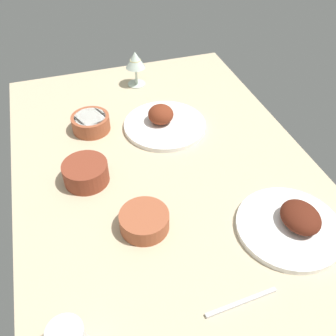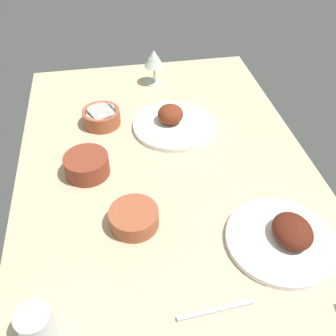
{
  "view_description": "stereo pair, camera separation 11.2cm",
  "coord_description": "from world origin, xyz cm",
  "px_view_note": "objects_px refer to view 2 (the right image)",
  "views": [
    {
      "loc": [
        78.36,
        -25.18,
        81.81
      ],
      "look_at": [
        0.0,
        0.0,
        6.0
      ],
      "focal_mm": 40.24,
      "sensor_mm": 36.0,
      "label": 1
    },
    {
      "loc": [
        81.04,
        -14.33,
        81.81
      ],
      "look_at": [
        0.0,
        0.0,
        6.0
      ],
      "focal_mm": 40.24,
      "sensor_mm": 36.0,
      "label": 2
    }
  ],
  "objects_px": {
    "plate_far_side": "(284,237)",
    "fork_loose": "(216,310)",
    "bowl_cream": "(101,117)",
    "wine_glass": "(154,60)",
    "bowl_onions": "(87,164)",
    "plate_center_main": "(173,122)",
    "bowl_sauce": "(134,217)",
    "water_tumbler": "(37,325)"
  },
  "relations": [
    {
      "from": "bowl_cream",
      "to": "bowl_sauce",
      "type": "xyz_separation_m",
      "value": [
        0.46,
        0.06,
        -0.0
      ]
    },
    {
      "from": "plate_far_side",
      "to": "bowl_onions",
      "type": "relative_size",
      "value": 2.07
    },
    {
      "from": "plate_center_main",
      "to": "fork_loose",
      "type": "bearing_deg",
      "value": -2.73
    },
    {
      "from": "water_tumbler",
      "to": "plate_far_side",
      "type": "bearing_deg",
      "value": 103.03
    },
    {
      "from": "plate_far_side",
      "to": "water_tumbler",
      "type": "relative_size",
      "value": 3.22
    },
    {
      "from": "plate_far_side",
      "to": "fork_loose",
      "type": "xyz_separation_m",
      "value": [
        0.15,
        -0.22,
        -0.01
      ]
    },
    {
      "from": "plate_center_main",
      "to": "wine_glass",
      "type": "bearing_deg",
      "value": -176.46
    },
    {
      "from": "fork_loose",
      "to": "bowl_onions",
      "type": "bearing_deg",
      "value": -65.29
    },
    {
      "from": "plate_far_side",
      "to": "fork_loose",
      "type": "bearing_deg",
      "value": -55.43
    },
    {
      "from": "plate_far_side",
      "to": "water_tumbler",
      "type": "height_order",
      "value": "water_tumbler"
    },
    {
      "from": "plate_far_side",
      "to": "bowl_cream",
      "type": "bearing_deg",
      "value": -144.15
    },
    {
      "from": "bowl_cream",
      "to": "bowl_sauce",
      "type": "relative_size",
      "value": 0.99
    },
    {
      "from": "plate_center_main",
      "to": "bowl_onions",
      "type": "height_order",
      "value": "plate_center_main"
    },
    {
      "from": "bowl_onions",
      "to": "water_tumbler",
      "type": "relative_size",
      "value": 1.56
    },
    {
      "from": "plate_far_side",
      "to": "bowl_cream",
      "type": "distance_m",
      "value": 0.72
    },
    {
      "from": "plate_center_main",
      "to": "plate_far_side",
      "type": "distance_m",
      "value": 0.56
    },
    {
      "from": "bowl_cream",
      "to": "wine_glass",
      "type": "bearing_deg",
      "value": 137.93
    },
    {
      "from": "plate_center_main",
      "to": "bowl_sauce",
      "type": "xyz_separation_m",
      "value": [
        0.4,
        -0.18,
        0.01
      ]
    },
    {
      "from": "wine_glass",
      "to": "water_tumbler",
      "type": "distance_m",
      "value": 1.04
    },
    {
      "from": "bowl_sauce",
      "to": "bowl_cream",
      "type": "bearing_deg",
      "value": -172.41
    },
    {
      "from": "wine_glass",
      "to": "fork_loose",
      "type": "bearing_deg",
      "value": -0.78
    },
    {
      "from": "plate_center_main",
      "to": "bowl_sauce",
      "type": "distance_m",
      "value": 0.44
    },
    {
      "from": "plate_far_side",
      "to": "bowl_cream",
      "type": "xyz_separation_m",
      "value": [
        -0.59,
        -0.42,
        0.01
      ]
    },
    {
      "from": "wine_glass",
      "to": "plate_far_side",
      "type": "bearing_deg",
      "value": 13.64
    },
    {
      "from": "plate_far_side",
      "to": "bowl_onions",
      "type": "bearing_deg",
      "value": -125.55
    },
    {
      "from": "plate_center_main",
      "to": "bowl_onions",
      "type": "xyz_separation_m",
      "value": [
        0.19,
        -0.29,
        0.02
      ]
    },
    {
      "from": "bowl_cream",
      "to": "wine_glass",
      "type": "xyz_separation_m",
      "value": [
        -0.25,
        0.22,
        0.07
      ]
    },
    {
      "from": "bowl_cream",
      "to": "wine_glass",
      "type": "relative_size",
      "value": 0.91
    },
    {
      "from": "bowl_onions",
      "to": "bowl_sauce",
      "type": "height_order",
      "value": "bowl_onions"
    },
    {
      "from": "plate_center_main",
      "to": "fork_loose",
      "type": "height_order",
      "value": "plate_center_main"
    },
    {
      "from": "plate_far_side",
      "to": "fork_loose",
      "type": "relative_size",
      "value": 1.57
    },
    {
      "from": "fork_loose",
      "to": "plate_far_side",
      "type": "bearing_deg",
      "value": -148.91
    },
    {
      "from": "plate_center_main",
      "to": "fork_loose",
      "type": "relative_size",
      "value": 1.63
    },
    {
      "from": "water_tumbler",
      "to": "bowl_onions",
      "type": "bearing_deg",
      "value": 167.54
    },
    {
      "from": "bowl_cream",
      "to": "water_tumbler",
      "type": "bearing_deg",
      "value": -12.44
    },
    {
      "from": "bowl_cream",
      "to": "wine_glass",
      "type": "height_order",
      "value": "wine_glass"
    },
    {
      "from": "bowl_sauce",
      "to": "wine_glass",
      "type": "height_order",
      "value": "wine_glass"
    },
    {
      "from": "bowl_sauce",
      "to": "bowl_onions",
      "type": "bearing_deg",
      "value": -152.2
    },
    {
      "from": "plate_far_side",
      "to": "wine_glass",
      "type": "relative_size",
      "value": 1.95
    },
    {
      "from": "wine_glass",
      "to": "plate_center_main",
      "type": "bearing_deg",
      "value": 3.54
    },
    {
      "from": "plate_center_main",
      "to": "wine_glass",
      "type": "relative_size",
      "value": 2.01
    },
    {
      "from": "bowl_onions",
      "to": "wine_glass",
      "type": "height_order",
      "value": "wine_glass"
    }
  ]
}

